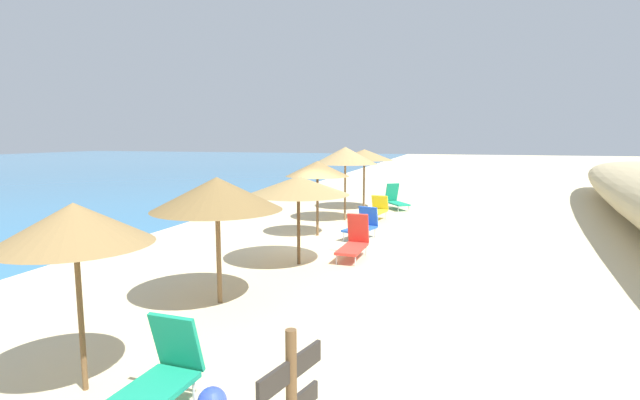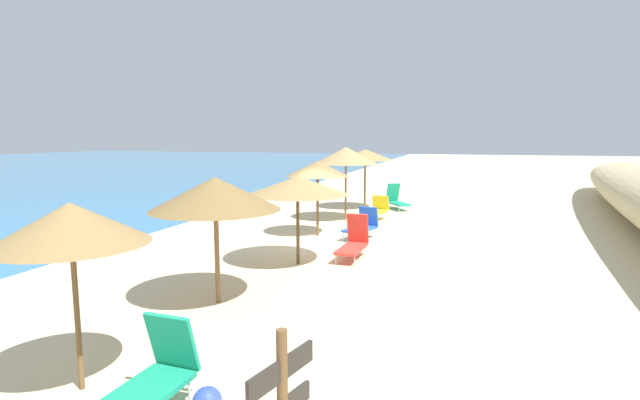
% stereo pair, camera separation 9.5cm
% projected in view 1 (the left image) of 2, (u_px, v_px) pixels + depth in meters
% --- Properties ---
extents(ground_plane, '(160.00, 160.00, 0.00)m').
position_uv_depth(ground_plane, '(325.00, 249.00, 14.13)').
color(ground_plane, beige).
extents(beach_umbrella_0, '(1.96, 1.96, 2.52)m').
position_uv_depth(beach_umbrella_0, '(74.00, 224.00, 6.01)').
color(beach_umbrella_0, brown).
rests_on(beach_umbrella_0, ground_plane).
extents(beach_umbrella_1, '(2.59, 2.59, 2.56)m').
position_uv_depth(beach_umbrella_1, '(217.00, 194.00, 9.32)').
color(beach_umbrella_1, brown).
rests_on(beach_umbrella_1, ground_plane).
extents(beach_umbrella_2, '(2.66, 2.66, 2.33)m').
position_uv_depth(beach_umbrella_2, '(298.00, 186.00, 12.25)').
color(beach_umbrella_2, brown).
rests_on(beach_umbrella_2, ground_plane).
extents(beach_umbrella_3, '(2.13, 2.13, 2.54)m').
position_uv_depth(beach_umbrella_3, '(317.00, 169.00, 15.84)').
color(beach_umbrella_3, brown).
rests_on(beach_umbrella_3, ground_plane).
extents(beach_umbrella_4, '(2.54, 2.54, 2.95)m').
position_uv_depth(beach_umbrella_4, '(345.00, 156.00, 18.76)').
color(beach_umbrella_4, brown).
rests_on(beach_umbrella_4, ground_plane).
extents(beach_umbrella_5, '(2.63, 2.63, 2.77)m').
position_uv_depth(beach_umbrella_5, '(364.00, 155.00, 21.86)').
color(beach_umbrella_5, brown).
rests_on(beach_umbrella_5, ground_plane).
extents(lounge_chair_0, '(1.44, 0.89, 0.96)m').
position_uv_depth(lounge_chair_0, '(376.00, 209.00, 19.12)').
color(lounge_chair_0, yellow).
rests_on(lounge_chair_0, ground_plane).
extents(lounge_chair_1, '(1.53, 0.65, 1.18)m').
position_uv_depth(lounge_chair_1, '(354.00, 242.00, 13.11)').
color(lounge_chair_1, red).
rests_on(lounge_chair_1, ground_plane).
extents(lounge_chair_2, '(1.47, 1.03, 1.02)m').
position_uv_depth(lounge_chair_2, '(362.00, 225.00, 15.60)').
color(lounge_chair_2, blue).
rests_on(lounge_chair_2, ground_plane).
extents(lounge_chair_3, '(1.58, 0.73, 1.14)m').
position_uv_depth(lounge_chair_3, '(153.00, 380.00, 5.60)').
color(lounge_chair_3, '#199972').
rests_on(lounge_chair_3, ground_plane).
extents(lounge_chair_4, '(1.59, 1.34, 1.17)m').
position_uv_depth(lounge_chair_4, '(396.00, 200.00, 22.04)').
color(lounge_chair_4, '#199972').
rests_on(lounge_chair_4, ground_plane).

